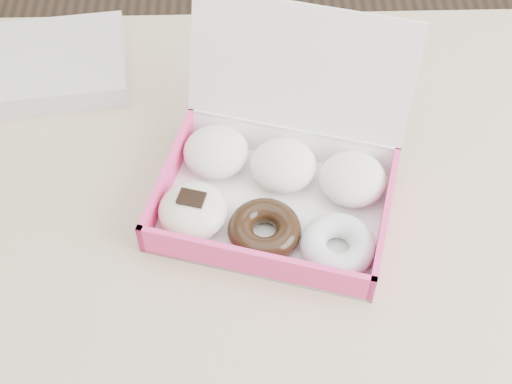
{
  "coord_description": "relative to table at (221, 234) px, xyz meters",
  "views": [
    {
      "loc": [
        0.03,
        -0.59,
        1.52
      ],
      "look_at": [
        0.05,
        -0.01,
        0.78
      ],
      "focal_mm": 50.0,
      "sensor_mm": 36.0,
      "label": 1
    }
  ],
  "objects": [
    {
      "name": "donut_box",
      "position": [
        0.08,
        0.0,
        0.11
      ],
      "size": [
        0.37,
        0.35,
        0.22
      ],
      "rotation": [
        0.0,
        0.0,
        -0.28
      ],
      "color": "white",
      "rests_on": "table"
    },
    {
      "name": "newspapers",
      "position": [
        -0.26,
        0.26,
        0.1
      ],
      "size": [
        0.25,
        0.21,
        0.04
      ],
      "primitive_type": "cube",
      "rotation": [
        0.0,
        0.0,
        0.12
      ],
      "color": "silver",
      "rests_on": "table"
    },
    {
      "name": "table",
      "position": [
        0.0,
        0.0,
        0.0
      ],
      "size": [
        1.2,
        0.8,
        0.75
      ],
      "color": "tan",
      "rests_on": "ground"
    }
  ]
}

